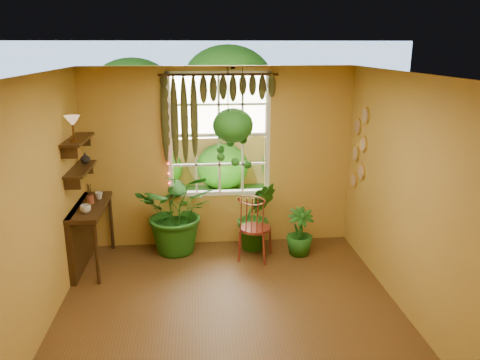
{
  "coord_description": "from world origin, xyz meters",
  "views": [
    {
      "loc": [
        -0.34,
        -4.56,
        2.98
      ],
      "look_at": [
        0.2,
        1.15,
        1.32
      ],
      "focal_mm": 35.0,
      "sensor_mm": 36.0,
      "label": 1
    }
  ],
  "objects_px": {
    "potted_plant_left": "(178,211)",
    "hanging_basket": "(233,129)",
    "windsor_chair": "(255,237)",
    "potted_plant_mid": "(257,216)",
    "counter_ledge": "(84,229)"
  },
  "relations": [
    {
      "from": "potted_plant_mid",
      "to": "hanging_basket",
      "type": "height_order",
      "value": "hanging_basket"
    },
    {
      "from": "counter_ledge",
      "to": "potted_plant_left",
      "type": "bearing_deg",
      "value": 15.88
    },
    {
      "from": "windsor_chair",
      "to": "potted_plant_mid",
      "type": "height_order",
      "value": "windsor_chair"
    },
    {
      "from": "potted_plant_left",
      "to": "hanging_basket",
      "type": "distance_m",
      "value": 1.45
    },
    {
      "from": "potted_plant_left",
      "to": "hanging_basket",
      "type": "bearing_deg",
      "value": 4.3
    },
    {
      "from": "counter_ledge",
      "to": "potted_plant_mid",
      "type": "distance_m",
      "value": 2.46
    },
    {
      "from": "counter_ledge",
      "to": "windsor_chair",
      "type": "bearing_deg",
      "value": 0.08
    },
    {
      "from": "potted_plant_left",
      "to": "hanging_basket",
      "type": "xyz_separation_m",
      "value": [
        0.82,
        0.06,
        1.19
      ]
    },
    {
      "from": "potted_plant_left",
      "to": "windsor_chair",
      "type": "bearing_deg",
      "value": -18.35
    },
    {
      "from": "counter_ledge",
      "to": "hanging_basket",
      "type": "bearing_deg",
      "value": 11.47
    },
    {
      "from": "counter_ledge",
      "to": "windsor_chair",
      "type": "distance_m",
      "value": 2.38
    },
    {
      "from": "windsor_chair",
      "to": "potted_plant_left",
      "type": "bearing_deg",
      "value": -175.52
    },
    {
      "from": "potted_plant_mid",
      "to": "hanging_basket",
      "type": "relative_size",
      "value": 0.72
    },
    {
      "from": "windsor_chair",
      "to": "hanging_basket",
      "type": "bearing_deg",
      "value": 145.48
    },
    {
      "from": "windsor_chair",
      "to": "counter_ledge",
      "type": "bearing_deg",
      "value": -157.09
    }
  ]
}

